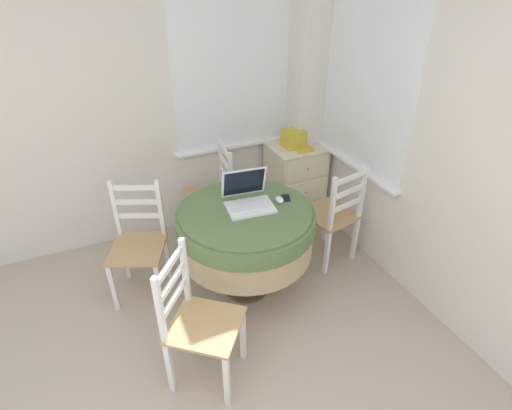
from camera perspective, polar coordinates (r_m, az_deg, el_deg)
The scene contains 12 objects.
corner_room_shell at distance 2.87m, azimuth 1.85°, elevation 10.60°, with size 4.49×4.61×2.55m.
round_dining_table at distance 2.99m, azimuth -1.46°, elevation -3.40°, with size 1.03×1.03×0.76m.
laptop at distance 2.94m, azimuth -1.16°, elevation 0.95°, with size 0.37×0.35×0.26m.
computer_mouse at distance 2.98m, azimuth 3.38°, elevation 0.75°, with size 0.06×0.09×0.04m.
cell_phone at distance 3.05m, azimuth 4.30°, elevation 1.03°, with size 0.09×0.11×0.01m.
dining_chair_near_back_window at distance 3.72m, azimuth -6.24°, elevation 1.44°, with size 0.45×0.43×0.93m.
dining_chair_near_right_window at distance 3.46m, azimuth 10.90°, elevation -1.55°, with size 0.47×0.49×0.93m.
dining_chair_camera_near at distance 2.52m, azimuth -8.25°, elevation -16.35°, with size 0.57×0.57×0.93m.
dining_chair_left_flank at distance 3.20m, azimuth -16.41°, elevation -5.41°, with size 0.52×0.53×0.93m.
corner_cabinet at distance 4.10m, azimuth 5.54°, elevation 3.50°, with size 0.52×0.50×0.77m.
storage_box at distance 3.89m, azimuth 5.39°, elevation 9.46°, with size 0.20×0.17×0.16m.
book_on_cabinet at distance 3.87m, azimuth 6.52°, elevation 8.16°, with size 0.15×0.21×0.02m.
Camera 1 is at (0.11, -0.66, 2.30)m, focal length 28.00 mm.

